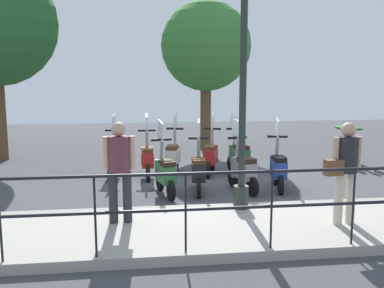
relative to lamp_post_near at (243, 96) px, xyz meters
The scene contains 17 objects.
ground_plane 3.20m from the lamp_post_near, ahead, with size 28.00×28.00×0.00m, color #424247.
promenade_walkway 2.17m from the lamp_post_near, behind, with size 2.20×20.00×0.15m.
fence_railing 2.18m from the lamp_post_near, behind, with size 0.04×16.03×1.07m.
lamp_post_near is the anchor object (origin of this frame).
pedestrian_with_bag 2.00m from the lamp_post_near, 125.76° to the right, with size 0.36×0.64×1.59m.
pedestrian_distant 2.36m from the lamp_post_near, 103.40° to the left, with size 0.32×0.49×1.59m.
tree_distant 7.33m from the lamp_post_near, ahead, with size 2.97×2.97×4.95m.
potted_palm 6.35m from the lamp_post_near, 43.57° to the right, with size 1.06×0.66×1.05m.
scooter_near_0 2.65m from the lamp_post_near, 36.33° to the right, with size 1.22×0.48×1.54m.
scooter_near_1 2.34m from the lamp_post_near, 15.18° to the right, with size 1.21×0.53×1.54m.
scooter_near_2 2.37m from the lamp_post_near, 17.25° to the left, with size 1.23×0.45×1.54m.
scooter_near_3 2.54m from the lamp_post_near, 38.78° to the left, with size 1.22×0.50×1.54m.
scooter_far_0 3.73m from the lamp_post_near, 12.78° to the right, with size 1.22×0.50×1.54m.
scooter_far_1 3.69m from the lamp_post_near, ahead, with size 1.20×0.55×1.54m.
scooter_far_2 3.93m from the lamp_post_near, 14.56° to the left, with size 1.21×0.52×1.54m.
scooter_far_3 3.90m from the lamp_post_near, 25.89° to the left, with size 1.23×0.44×1.54m.
scooter_far_4 4.40m from the lamp_post_near, 35.75° to the left, with size 1.23×0.44×1.54m.
Camera 1 is at (-9.47, 1.73, 2.40)m, focal length 40.00 mm.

